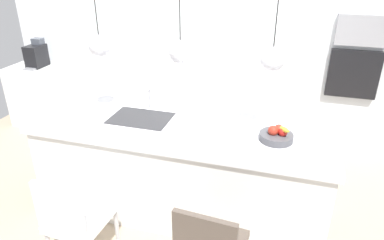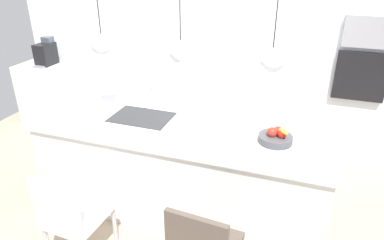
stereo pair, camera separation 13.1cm
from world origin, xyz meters
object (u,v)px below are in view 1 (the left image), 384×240
object	(u,v)px
fruit_bowl	(277,135)
chair_near	(75,218)
microwave	(362,30)
oven	(353,74)
coffee_machine	(36,55)

from	to	relation	value
fruit_bowl	chair_near	distance (m)	1.72
fruit_bowl	microwave	world-z (taller)	microwave
microwave	oven	xyz separation A→B (m)	(0.00, 0.00, -0.50)
microwave	chair_near	size ratio (longest dim) A/B	0.62
coffee_machine	oven	bearing A→B (deg)	4.12
coffee_machine	microwave	distance (m)	4.17
oven	chair_near	xyz separation A→B (m)	(-2.13, -2.53, -0.55)
fruit_bowl	oven	world-z (taller)	oven
fruit_bowl	oven	distance (m)	1.81
fruit_bowl	microwave	bearing A→B (deg)	66.00
coffee_machine	chair_near	size ratio (longest dim) A/B	0.43
chair_near	coffee_machine	bearing A→B (deg)	131.75
fruit_bowl	coffee_machine	distance (m)	3.65
microwave	oven	size ratio (longest dim) A/B	0.96
coffee_machine	microwave	size ratio (longest dim) A/B	0.70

